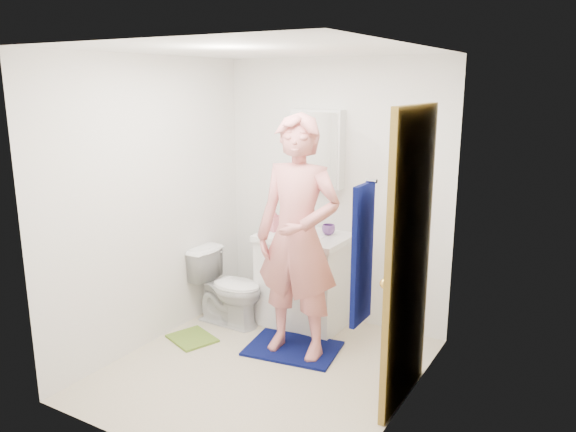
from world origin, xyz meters
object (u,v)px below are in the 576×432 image
(vanity_cabinet, at_px, (304,282))
(toilet, at_px, (229,287))
(towel, at_px, (362,255))
(soap_dispenser, at_px, (275,220))
(toothbrush_cup, at_px, (328,230))
(man, at_px, (298,238))
(medicine_cabinet, at_px, (317,149))

(vanity_cabinet, xyz_separation_m, toilet, (-0.60, -0.35, -0.05))
(vanity_cabinet, relative_size, towel, 1.00)
(soap_dispenser, xyz_separation_m, toothbrush_cup, (0.49, 0.13, -0.06))
(toothbrush_cup, height_order, man, man)
(vanity_cabinet, distance_m, towel, 2.08)
(vanity_cabinet, distance_m, man, 0.86)
(towel, relative_size, man, 0.41)
(medicine_cabinet, distance_m, toilet, 1.51)
(vanity_cabinet, height_order, soap_dispenser, soap_dispenser)
(soap_dispenser, bearing_deg, towel, -44.62)
(medicine_cabinet, xyz_separation_m, soap_dispenser, (-0.30, -0.25, -0.64))
(vanity_cabinet, height_order, towel, towel)
(medicine_cabinet, height_order, man, man)
(toothbrush_cup, bearing_deg, medicine_cabinet, 147.34)
(medicine_cabinet, bearing_deg, toothbrush_cup, -32.66)
(soap_dispenser, bearing_deg, vanity_cabinet, 4.69)
(vanity_cabinet, height_order, man, man)
(soap_dispenser, bearing_deg, medicine_cabinet, 39.76)
(towel, distance_m, soap_dispenser, 2.10)
(toilet, bearing_deg, towel, -121.81)
(soap_dispenser, xyz_separation_m, man, (0.55, -0.54, 0.04))
(vanity_cabinet, relative_size, soap_dispenser, 3.79)
(vanity_cabinet, bearing_deg, toothbrush_cup, 29.81)
(toilet, bearing_deg, soap_dispenser, -41.69)
(towel, height_order, toothbrush_cup, towel)
(towel, distance_m, toothbrush_cup, 1.91)
(soap_dispenser, relative_size, man, 0.11)
(vanity_cabinet, relative_size, medicine_cabinet, 1.14)
(medicine_cabinet, height_order, towel, medicine_cabinet)
(man, bearing_deg, toilet, 163.12)
(vanity_cabinet, relative_size, toilet, 1.15)
(medicine_cabinet, xyz_separation_m, man, (0.25, -0.79, -0.61))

